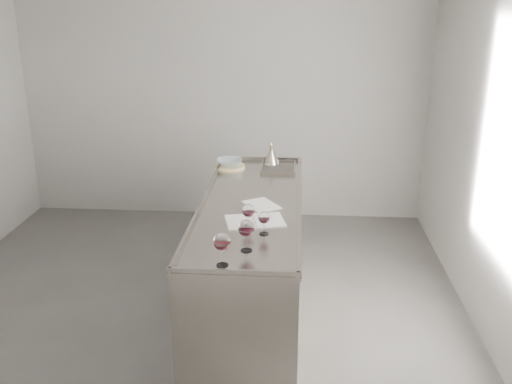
# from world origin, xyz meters

# --- Properties ---
(room_shell) EXTENTS (4.54, 5.04, 2.84)m
(room_shell) POSITION_xyz_m (0.00, 0.00, 1.40)
(room_shell) COLOR #4A4845
(room_shell) RESTS_ON ground
(counter) EXTENTS (0.77, 2.42, 0.97)m
(counter) POSITION_xyz_m (0.50, 0.30, 0.47)
(counter) COLOR gray
(counter) RESTS_ON ground
(wine_glass_left) EXTENTS (0.10, 0.10, 0.21)m
(wine_glass_left) POSITION_xyz_m (0.42, -0.78, 1.09)
(wine_glass_left) COLOR white
(wine_glass_left) RESTS_ON counter
(wine_glass_middle) EXTENTS (0.09, 0.09, 0.17)m
(wine_glass_middle) POSITION_xyz_m (0.52, -0.20, 1.06)
(wine_glass_middle) COLOR white
(wine_glass_middle) RESTS_ON counter
(wine_glass_right) EXTENTS (0.10, 0.10, 0.20)m
(wine_glass_right) POSITION_xyz_m (0.54, -0.57, 1.08)
(wine_glass_right) COLOR white
(wine_glass_right) RESTS_ON counter
(wine_glass_small) EXTENTS (0.08, 0.08, 0.16)m
(wine_glass_small) POSITION_xyz_m (0.64, -0.30, 1.05)
(wine_glass_small) COLOR white
(wine_glass_small) RESTS_ON counter
(notebook) EXTENTS (0.45, 0.36, 0.02)m
(notebook) POSITION_xyz_m (0.56, -0.09, 0.95)
(notebook) COLOR white
(notebook) RESTS_ON counter
(loose_paper_top) EXTENTS (0.32, 0.35, 0.00)m
(loose_paper_top) POSITION_xyz_m (0.59, 0.25, 0.94)
(loose_paper_top) COLOR silver
(loose_paper_top) RESTS_ON counter
(trivet) EXTENTS (0.33, 0.33, 0.02)m
(trivet) POSITION_xyz_m (0.22, 1.23, 0.95)
(trivet) COLOR #D3C188
(trivet) RESTS_ON counter
(ceramic_bowl) EXTENTS (0.25, 0.25, 0.06)m
(ceramic_bowl) POSITION_xyz_m (0.23, 1.23, 0.99)
(ceramic_bowl) COLOR #8B9EA1
(ceramic_bowl) RESTS_ON trivet
(wine_funnel) EXTENTS (0.15, 0.15, 0.22)m
(wine_funnel) POSITION_xyz_m (0.60, 1.38, 1.01)
(wine_funnel) COLOR #B2AA9E
(wine_funnel) RESTS_ON counter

